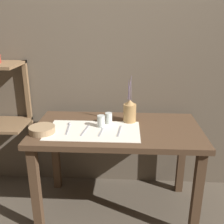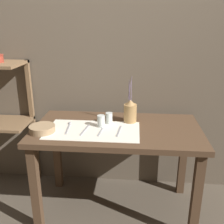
# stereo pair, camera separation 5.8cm
# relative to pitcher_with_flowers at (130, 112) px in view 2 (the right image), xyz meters

# --- Properties ---
(ground_plane) EXTENTS (12.00, 12.00, 0.00)m
(ground_plane) POSITION_rel_pitcher_with_flowers_xyz_m (-0.09, -0.12, -0.81)
(ground_plane) COLOR brown
(stone_wall_back) EXTENTS (7.00, 0.06, 2.40)m
(stone_wall_back) POSITION_rel_pitcher_with_flowers_xyz_m (-0.09, 0.33, 0.39)
(stone_wall_back) COLOR brown
(stone_wall_back) RESTS_ON ground_plane
(wooden_table) EXTENTS (1.24, 0.66, 0.73)m
(wooden_table) POSITION_rel_pitcher_with_flowers_xyz_m (-0.09, -0.12, -0.19)
(wooden_table) COLOR #4C3523
(wooden_table) RESTS_ON ground_plane
(linen_cloth) EXTENTS (0.67, 0.37, 0.00)m
(linen_cloth) POSITION_rel_pitcher_with_flowers_xyz_m (-0.26, -0.19, -0.08)
(linen_cloth) COLOR silver
(linen_cloth) RESTS_ON wooden_table
(pitcher_with_flowers) EXTENTS (0.10, 0.10, 0.37)m
(pitcher_with_flowers) POSITION_rel_pitcher_with_flowers_xyz_m (0.00, 0.00, 0.00)
(pitcher_with_flowers) COLOR #A87F4C
(pitcher_with_flowers) RESTS_ON wooden_table
(wooden_bowl) EXTENTS (0.18, 0.18, 0.05)m
(wooden_bowl) POSITION_rel_pitcher_with_flowers_xyz_m (-0.62, -0.25, -0.06)
(wooden_bowl) COLOR #9E7F5B
(wooden_bowl) RESTS_ON wooden_table
(glass_tumbler_near) EXTENTS (0.06, 0.06, 0.09)m
(glass_tumbler_near) POSITION_rel_pitcher_with_flowers_xyz_m (-0.21, -0.12, -0.04)
(glass_tumbler_near) COLOR silver
(glass_tumbler_near) RESTS_ON wooden_table
(glass_tumbler_far) EXTENTS (0.05, 0.05, 0.08)m
(glass_tumbler_far) POSITION_rel_pitcher_with_flowers_xyz_m (-0.16, -0.04, -0.04)
(glass_tumbler_far) COLOR silver
(glass_tumbler_far) RESTS_ON wooden_table
(spoon_outer) EXTENTS (0.03, 0.21, 0.02)m
(spoon_outer) POSITION_rel_pitcher_with_flowers_xyz_m (-0.45, -0.12, -0.08)
(spoon_outer) COLOR #939399
(spoon_outer) RESTS_ON wooden_table
(knife_center) EXTENTS (0.04, 0.19, 0.00)m
(knife_center) POSITION_rel_pitcher_with_flowers_xyz_m (-0.32, -0.20, -0.08)
(knife_center) COLOR #939399
(knife_center) RESTS_ON wooden_table
(fork_inner) EXTENTS (0.03, 0.19, 0.00)m
(fork_inner) POSITION_rel_pitcher_with_flowers_xyz_m (-0.20, -0.20, -0.08)
(fork_inner) COLOR #939399
(fork_inner) RESTS_ON wooden_table
(fork_outer) EXTENTS (0.03, 0.19, 0.00)m
(fork_outer) POSITION_rel_pitcher_with_flowers_xyz_m (-0.07, -0.19, -0.08)
(fork_outer) COLOR #939399
(fork_outer) RESTS_ON wooden_table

